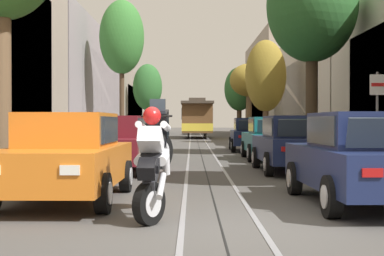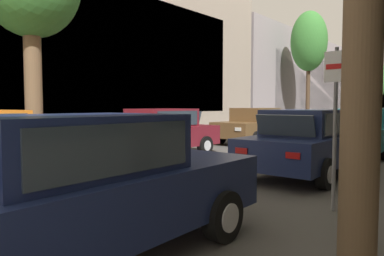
{
  "view_description": "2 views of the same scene",
  "coord_description": "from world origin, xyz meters",
  "px_view_note": "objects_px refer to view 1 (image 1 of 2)",
  "views": [
    {
      "loc": [
        -0.39,
        -7.7,
        1.43
      ],
      "look_at": [
        -0.27,
        21.5,
        1.07
      ],
      "focal_mm": 52.45,
      "sensor_mm": 36.0,
      "label": 1
    },
    {
      "loc": [
        5.83,
        -0.3,
        1.67
      ],
      "look_at": [
        -1.49,
        8.43,
        0.96
      ],
      "focal_mm": 33.34,
      "sensor_mm": 36.0,
      "label": 2
    }
  ],
  "objects_px": {
    "pedestrian_on_right_pavement": "(324,132)",
    "pedestrian_crossing_far": "(273,127)",
    "street_tree_kerb_right_second": "(309,7)",
    "street_tree_kerb_left_mid": "(145,87)",
    "parked_car_orange_near_left": "(65,157)",
    "parked_car_navy_near_right": "(360,158)",
    "street_tree_kerb_left_second": "(119,38)",
    "parked_car_teal_mid_right": "(268,138)",
    "pedestrian_on_left_pavement": "(317,134)",
    "cable_car_trolley": "(194,118)",
    "parked_car_maroon_second_left": "(113,144)",
    "street_tree_kerb_right_mid": "(263,76)",
    "street_sign_post": "(375,113)",
    "fire_hydrant": "(91,150)",
    "parked_car_navy_second_right": "(291,144)",
    "street_tree_kerb_right_far": "(237,90)",
    "parked_car_brown_mid_left": "(138,138)",
    "parked_car_navy_fourth_right": "(248,134)",
    "motorcycle_with_rider": "(151,156)",
    "street_tree_kerb_right_fourth": "(247,81)"
  },
  "relations": [
    {
      "from": "pedestrian_on_right_pavement",
      "to": "pedestrian_crossing_far",
      "type": "relative_size",
      "value": 0.95
    },
    {
      "from": "street_tree_kerb_right_second",
      "to": "pedestrian_crossing_far",
      "type": "bearing_deg",
      "value": 86.23
    },
    {
      "from": "pedestrian_on_right_pavement",
      "to": "street_tree_kerb_left_mid",
      "type": "bearing_deg",
      "value": 110.14
    },
    {
      "from": "parked_car_orange_near_left",
      "to": "parked_car_navy_near_right",
      "type": "distance_m",
      "value": 5.16
    },
    {
      "from": "street_tree_kerb_left_second",
      "to": "pedestrian_crossing_far",
      "type": "distance_m",
      "value": 14.5
    },
    {
      "from": "parked_car_teal_mid_right",
      "to": "pedestrian_on_left_pavement",
      "type": "relative_size",
      "value": 2.76
    },
    {
      "from": "pedestrian_crossing_far",
      "to": "cable_car_trolley",
      "type": "bearing_deg",
      "value": 137.16
    },
    {
      "from": "street_tree_kerb_left_second",
      "to": "street_tree_kerb_left_mid",
      "type": "xyz_separation_m",
      "value": [
        -0.09,
        20.25,
        -1.71
      ]
    },
    {
      "from": "parked_car_maroon_second_left",
      "to": "street_tree_kerb_left_second",
      "type": "height_order",
      "value": "street_tree_kerb_left_second"
    },
    {
      "from": "parked_car_teal_mid_right",
      "to": "street_tree_kerb_right_mid",
      "type": "height_order",
      "value": "street_tree_kerb_right_mid"
    },
    {
      "from": "parked_car_maroon_second_left",
      "to": "street_sign_post",
      "type": "xyz_separation_m",
      "value": [
        6.5,
        -2.59,
        0.81
      ]
    },
    {
      "from": "pedestrian_on_right_pavement",
      "to": "pedestrian_on_left_pavement",
      "type": "bearing_deg",
      "value": -114.95
    },
    {
      "from": "parked_car_teal_mid_right",
      "to": "fire_hydrant",
      "type": "height_order",
      "value": "parked_car_teal_mid_right"
    },
    {
      "from": "parked_car_navy_second_right",
      "to": "pedestrian_on_left_pavement",
      "type": "distance_m",
      "value": 8.59
    },
    {
      "from": "street_tree_kerb_right_far",
      "to": "fire_hydrant",
      "type": "bearing_deg",
      "value": -101.96
    },
    {
      "from": "parked_car_orange_near_left",
      "to": "parked_car_navy_near_right",
      "type": "bearing_deg",
      "value": -5.25
    },
    {
      "from": "pedestrian_crossing_far",
      "to": "parked_car_navy_second_right",
      "type": "bearing_deg",
      "value": -97.32
    },
    {
      "from": "parked_car_brown_mid_left",
      "to": "parked_car_navy_fourth_right",
      "type": "relative_size",
      "value": 0.99
    },
    {
      "from": "street_tree_kerb_left_mid",
      "to": "fire_hydrant",
      "type": "bearing_deg",
      "value": -88.7
    },
    {
      "from": "street_tree_kerb_left_second",
      "to": "street_tree_kerb_right_mid",
      "type": "height_order",
      "value": "street_tree_kerb_left_second"
    },
    {
      "from": "motorcycle_with_rider",
      "to": "pedestrian_on_right_pavement",
      "type": "distance_m",
      "value": 18.33
    },
    {
      "from": "parked_car_navy_second_right",
      "to": "street_tree_kerb_left_second",
      "type": "distance_m",
      "value": 19.47
    },
    {
      "from": "pedestrian_on_right_pavement",
      "to": "street_tree_kerb_right_mid",
      "type": "bearing_deg",
      "value": 96.63
    },
    {
      "from": "parked_car_navy_fourth_right",
      "to": "pedestrian_on_left_pavement",
      "type": "relative_size",
      "value": 2.78
    },
    {
      "from": "parked_car_brown_mid_left",
      "to": "parked_car_navy_near_right",
      "type": "bearing_deg",
      "value": -67.94
    },
    {
      "from": "street_tree_kerb_right_fourth",
      "to": "pedestrian_on_right_pavement",
      "type": "relative_size",
      "value": 3.87
    },
    {
      "from": "parked_car_teal_mid_right",
      "to": "motorcycle_with_rider",
      "type": "height_order",
      "value": "motorcycle_with_rider"
    },
    {
      "from": "parked_car_navy_fourth_right",
      "to": "street_tree_kerb_right_fourth",
      "type": "relative_size",
      "value": 0.69
    },
    {
      "from": "parked_car_maroon_second_left",
      "to": "pedestrian_on_left_pavement",
      "type": "height_order",
      "value": "pedestrian_on_left_pavement"
    },
    {
      "from": "pedestrian_on_right_pavement",
      "to": "parked_car_navy_near_right",
      "type": "bearing_deg",
      "value": -101.4
    },
    {
      "from": "parked_car_navy_near_right",
      "to": "parked_car_brown_mid_left",
      "type": "bearing_deg",
      "value": 112.06
    },
    {
      "from": "street_tree_kerb_right_mid",
      "to": "street_tree_kerb_right_far",
      "type": "distance_m",
      "value": 23.55
    },
    {
      "from": "parked_car_navy_second_right",
      "to": "motorcycle_with_rider",
      "type": "height_order",
      "value": "motorcycle_with_rider"
    },
    {
      "from": "parked_car_brown_mid_left",
      "to": "pedestrian_on_right_pavement",
      "type": "xyz_separation_m",
      "value": [
        8.04,
        3.66,
        0.13
      ]
    },
    {
      "from": "parked_car_navy_near_right",
      "to": "parked_car_navy_second_right",
      "type": "height_order",
      "value": "same"
    },
    {
      "from": "pedestrian_crossing_far",
      "to": "street_tree_kerb_right_second",
      "type": "bearing_deg",
      "value": -93.77
    },
    {
      "from": "parked_car_navy_fourth_right",
      "to": "motorcycle_with_rider",
      "type": "height_order",
      "value": "motorcycle_with_rider"
    },
    {
      "from": "parked_car_maroon_second_left",
      "to": "motorcycle_with_rider",
      "type": "bearing_deg",
      "value": -78.11
    },
    {
      "from": "pedestrian_crossing_far",
      "to": "fire_hydrant",
      "type": "xyz_separation_m",
      "value": [
        -9.66,
        -22.06,
        -0.56
      ]
    },
    {
      "from": "parked_car_navy_fourth_right",
      "to": "street_tree_kerb_right_second",
      "type": "bearing_deg",
      "value": -57.98
    },
    {
      "from": "parked_car_orange_near_left",
      "to": "parked_car_brown_mid_left",
      "type": "height_order",
      "value": "same"
    },
    {
      "from": "pedestrian_crossing_far",
      "to": "street_tree_kerb_right_mid",
      "type": "bearing_deg",
      "value": -104.66
    },
    {
      "from": "parked_car_navy_second_right",
      "to": "parked_car_navy_fourth_right",
      "type": "bearing_deg",
      "value": 90.27
    },
    {
      "from": "street_tree_kerb_right_fourth",
      "to": "pedestrian_on_left_pavement",
      "type": "xyz_separation_m",
      "value": [
        0.59,
        -24.09,
        -3.97
      ]
    },
    {
      "from": "parked_car_navy_second_right",
      "to": "parked_car_teal_mid_right",
      "type": "xyz_separation_m",
      "value": [
        0.09,
        5.1,
        0.0
      ]
    },
    {
      "from": "parked_car_maroon_second_left",
      "to": "parked_car_navy_fourth_right",
      "type": "height_order",
      "value": "same"
    },
    {
      "from": "parked_car_navy_near_right",
      "to": "parked_car_teal_mid_right",
      "type": "relative_size",
      "value": 1.01
    },
    {
      "from": "parked_car_teal_mid_right",
      "to": "street_tree_kerb_right_fourth",
      "type": "bearing_deg",
      "value": 85.92
    },
    {
      "from": "pedestrian_crossing_far",
      "to": "parked_car_maroon_second_left",
      "type": "bearing_deg",
      "value": -107.81
    },
    {
      "from": "street_tree_kerb_right_fourth",
      "to": "motorcycle_with_rider",
      "type": "height_order",
      "value": "street_tree_kerb_right_fourth"
    }
  ]
}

